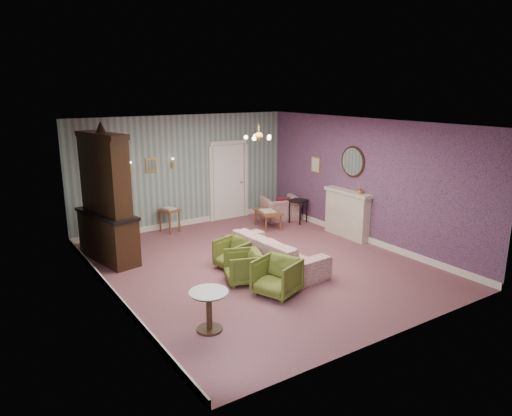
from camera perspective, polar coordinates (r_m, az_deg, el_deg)
floor at (r=9.85m, az=0.31°, el=-6.86°), size 7.00×7.00×0.00m
ceiling at (r=9.20m, az=0.33°, el=10.22°), size 7.00×7.00×0.00m
wall_back at (r=12.43m, az=-8.67°, el=4.41°), size 6.00×0.00×6.00m
wall_front at (r=6.89m, az=16.69°, el=-4.15°), size 6.00×0.00×6.00m
wall_left at (r=8.20m, az=-17.44°, el=-1.26°), size 0.00×7.00×7.00m
wall_right at (r=11.32m, az=13.09°, el=3.23°), size 0.00×7.00×7.00m
wall_right_floral at (r=11.31m, az=13.04°, el=3.22°), size 0.00×7.00×7.00m
door at (r=13.04m, az=-3.34°, el=3.37°), size 1.12×0.12×2.16m
olive_chair_a at (r=8.38m, az=2.54°, el=-8.12°), size 0.87×0.90×0.72m
olive_chair_b at (r=8.89m, az=-1.58°, el=-6.97°), size 0.78×0.81×0.66m
olive_chair_c at (r=9.57m, az=-2.61°, el=-5.36°), size 0.77×0.80×0.67m
sofa_chintz at (r=9.56m, az=2.37°, el=-4.65°), size 0.85×2.36×0.90m
wingback_chair at (r=13.02m, az=3.04°, el=0.40°), size 1.10×0.85×0.85m
dresser at (r=10.20m, az=-17.83°, el=1.59°), size 0.92×1.80×2.86m
fireplace at (r=11.69m, az=10.97°, el=-0.69°), size 0.30×1.40×1.16m
mantel_vase at (r=11.25m, az=12.47°, el=2.07°), size 0.15×0.15×0.15m
oval_mirror at (r=11.50m, az=11.63°, el=5.50°), size 0.04×0.76×0.84m
framed_print at (r=12.52m, az=7.26°, el=5.24°), size 0.04×0.34×0.42m
coffee_table at (r=12.30m, az=1.43°, el=-1.36°), size 0.68×0.98×0.46m
side_table_black at (r=12.78m, az=5.12°, el=-0.41°), size 0.54×0.54×0.63m
pedestal_table at (r=7.25m, az=-5.70°, el=-12.29°), size 0.63×0.63×0.65m
nesting_table at (r=12.12m, az=-10.42°, el=-1.38°), size 0.50×0.58×0.65m
gilt_mirror_back at (r=12.01m, az=-12.55°, el=5.10°), size 0.28×0.06×0.36m
sconce_left at (r=11.81m, az=-15.01°, el=4.80°), size 0.16×0.12×0.30m
sconce_right at (r=12.19m, az=-10.10°, el=5.36°), size 0.16×0.12×0.30m
chandelier at (r=9.22m, az=0.33°, el=8.55°), size 0.56×0.56×0.36m
burgundy_cushion at (r=12.86m, az=3.26°, el=0.47°), size 0.41×0.28×0.39m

